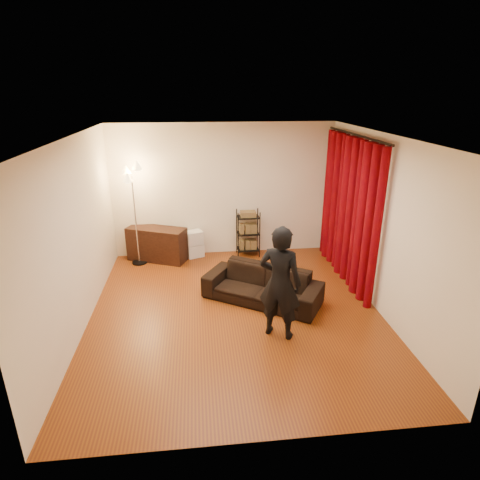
{
  "coord_description": "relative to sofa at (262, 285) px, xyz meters",
  "views": [
    {
      "loc": [
        -0.54,
        -5.49,
        3.32
      ],
      "look_at": [
        0.1,
        0.3,
        1.1
      ],
      "focal_mm": 30.0,
      "sensor_mm": 36.0,
      "label": 1
    }
  ],
  "objects": [
    {
      "name": "floor",
      "position": [
        -0.47,
        -0.32,
        -0.28
      ],
      "size": [
        5.0,
        5.0,
        0.0
      ],
      "primitive_type": "plane",
      "color": "#7E3A0D",
      "rests_on": "ground"
    },
    {
      "name": "ceiling",
      "position": [
        -0.47,
        -0.32,
        2.42
      ],
      "size": [
        5.0,
        5.0,
        0.0
      ],
      "primitive_type": "plane",
      "rotation": [
        3.14,
        0.0,
        0.0
      ],
      "color": "white",
      "rests_on": "ground"
    },
    {
      "name": "wall_back",
      "position": [
        -0.47,
        2.18,
        1.07
      ],
      "size": [
        5.0,
        0.0,
        5.0
      ],
      "primitive_type": "plane",
      "rotation": [
        1.57,
        0.0,
        0.0
      ],
      "color": "#F3E5CC",
      "rests_on": "ground"
    },
    {
      "name": "wall_front",
      "position": [
        -0.47,
        -2.82,
        1.07
      ],
      "size": [
        5.0,
        0.0,
        5.0
      ],
      "primitive_type": "plane",
      "rotation": [
        -1.57,
        0.0,
        0.0
      ],
      "color": "#F3E5CC",
      "rests_on": "ground"
    },
    {
      "name": "wall_left",
      "position": [
        -2.72,
        -0.32,
        1.07
      ],
      "size": [
        0.0,
        5.0,
        5.0
      ],
      "primitive_type": "plane",
      "rotation": [
        1.57,
        0.0,
        1.57
      ],
      "color": "#F3E5CC",
      "rests_on": "ground"
    },
    {
      "name": "wall_right",
      "position": [
        1.78,
        -0.32,
        1.07
      ],
      "size": [
        0.0,
        5.0,
        5.0
      ],
      "primitive_type": "plane",
      "rotation": [
        1.57,
        0.0,
        -1.57
      ],
      "color": "#F3E5CC",
      "rests_on": "ground"
    },
    {
      "name": "curtain_rod",
      "position": [
        1.68,
        0.81,
        2.3
      ],
      "size": [
        0.04,
        2.65,
        0.04
      ],
      "primitive_type": "cylinder",
      "rotation": [
        1.57,
        0.0,
        0.0
      ],
      "color": "black",
      "rests_on": "wall_right"
    },
    {
      "name": "curtain",
      "position": [
        1.66,
        0.81,
        1.0
      ],
      "size": [
        0.22,
        2.65,
        2.55
      ],
      "primitive_type": null,
      "color": "#670303",
      "rests_on": "ground"
    },
    {
      "name": "sofa",
      "position": [
        0.0,
        0.0,
        0.0
      ],
      "size": [
        2.01,
        1.65,
        0.56
      ],
      "primitive_type": "imported",
      "rotation": [
        0.0,
        0.0,
        -0.56
      ],
      "color": "black",
      "rests_on": "ground"
    },
    {
      "name": "person",
      "position": [
        0.07,
        -0.99,
        0.54
      ],
      "size": [
        0.72,
        0.63,
        1.64
      ],
      "primitive_type": "imported",
      "rotation": [
        0.0,
        0.0,
        2.64
      ],
      "color": "black",
      "rests_on": "ground"
    },
    {
      "name": "media_cabinet",
      "position": [
        -1.85,
        1.91,
        0.06
      ],
      "size": [
        1.26,
        0.87,
        0.69
      ],
      "primitive_type": "cube",
      "rotation": [
        0.0,
        0.0,
        -0.4
      ],
      "color": "black",
      "rests_on": "ground"
    },
    {
      "name": "storage_boxes",
      "position": [
        -1.1,
        1.99,
        0.0
      ],
      "size": [
        0.42,
        0.39,
        0.57
      ],
      "primitive_type": null,
      "rotation": [
        0.0,
        0.0,
        0.42
      ],
      "color": "silver",
      "rests_on": "ground"
    },
    {
      "name": "wire_shelf",
      "position": [
        0.02,
        1.96,
        0.21
      ],
      "size": [
        0.51,
        0.42,
        0.97
      ],
      "primitive_type": null,
      "rotation": [
        0.0,
        0.0,
        0.28
      ],
      "color": "black",
      "rests_on": "ground"
    },
    {
      "name": "floor_lamp",
      "position": [
        -2.21,
        1.78,
        0.72
      ],
      "size": [
        0.46,
        0.46,
        1.99
      ],
      "primitive_type": null,
      "rotation": [
        0.0,
        0.0,
        -0.35
      ],
      "color": "silver",
      "rests_on": "ground"
    }
  ]
}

